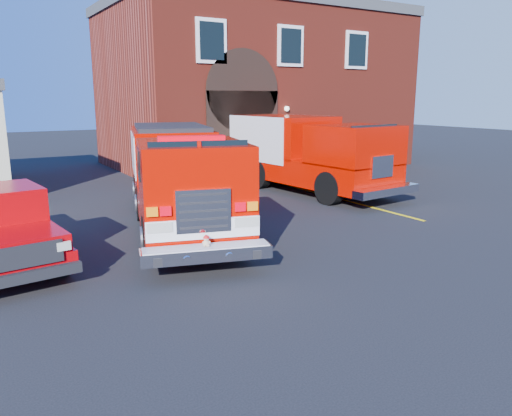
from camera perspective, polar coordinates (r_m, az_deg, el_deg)
ground at (r=12.50m, az=-2.86°, el=-4.80°), size 100.00×100.00×0.00m
parking_stripe_near at (r=17.15m, az=14.93°, el=-0.41°), size 0.12×3.00×0.01m
parking_stripe_mid at (r=19.29m, az=8.53°, el=1.29°), size 0.12×3.00×0.01m
parking_stripe_far at (r=21.64m, az=3.46°, el=2.63°), size 0.12×3.00×0.01m
fire_station at (r=28.54m, az=-0.39°, el=13.62°), size 15.20×10.20×8.45m
fire_engine at (r=14.72m, az=-8.76°, el=3.63°), size 5.04×9.61×2.85m
secondary_truck at (r=20.66m, az=4.77°, el=6.65°), size 3.61×9.34×2.96m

